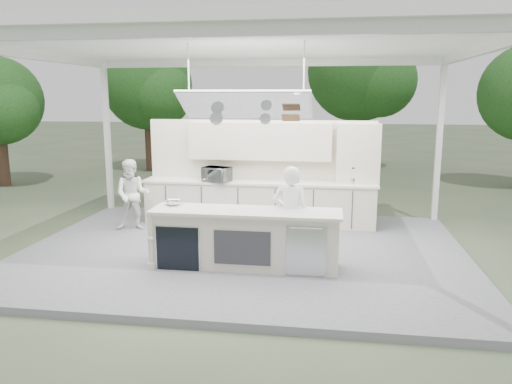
% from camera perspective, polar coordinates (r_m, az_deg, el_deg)
% --- Properties ---
extents(ground, '(90.00, 90.00, 0.00)m').
position_cam_1_polar(ground, '(9.25, -1.42, -7.25)').
color(ground, '#4F5A3E').
rests_on(ground, ground).
extents(stage_deck, '(8.00, 6.00, 0.12)m').
position_cam_1_polar(stage_deck, '(9.23, -1.42, -6.90)').
color(stage_deck, slate).
rests_on(stage_deck, ground).
extents(tent, '(8.20, 6.20, 3.86)m').
position_cam_1_polar(tent, '(8.82, -1.53, 16.29)').
color(tent, white).
rests_on(tent, ground).
extents(demo_island, '(3.10, 0.79, 0.95)m').
position_cam_1_polar(demo_island, '(8.19, -1.32, -5.32)').
color(demo_island, beige).
rests_on(demo_island, stage_deck).
extents(back_counter, '(5.08, 0.72, 0.95)m').
position_cam_1_polar(back_counter, '(10.91, 0.31, -1.18)').
color(back_counter, beige).
rests_on(back_counter, stage_deck).
extents(back_wall_unit, '(5.05, 0.48, 2.25)m').
position_cam_1_polar(back_wall_unit, '(10.90, 2.80, 4.01)').
color(back_wall_unit, beige).
rests_on(back_wall_unit, stage_deck).
extents(tree_cluster, '(19.55, 9.40, 5.85)m').
position_cam_1_polar(tree_cluster, '(18.51, 3.44, 12.16)').
color(tree_cluster, '#4B3525').
rests_on(tree_cluster, ground).
extents(head_chef, '(0.61, 0.41, 1.65)m').
position_cam_1_polar(head_chef, '(8.30, 3.97, -2.63)').
color(head_chef, white).
rests_on(head_chef, stage_deck).
extents(sous_chef, '(0.82, 0.70, 1.48)m').
position_cam_1_polar(sous_chef, '(10.70, -13.94, -0.30)').
color(sous_chef, white).
rests_on(sous_chef, stage_deck).
extents(toaster_oven, '(0.67, 0.55, 0.32)m').
position_cam_1_polar(toaster_oven, '(10.76, -4.52, 2.03)').
color(toaster_oven, '#B8BCC0').
rests_on(toaster_oven, back_counter).
extents(bowl_large, '(0.29, 0.29, 0.07)m').
position_cam_1_polar(bowl_large, '(8.62, -9.44, -1.17)').
color(bowl_large, silver).
rests_on(bowl_large, demo_island).
extents(bowl_small, '(0.28, 0.28, 0.07)m').
position_cam_1_polar(bowl_small, '(8.52, -9.42, -1.28)').
color(bowl_small, '#B8BBC0').
rests_on(bowl_small, demo_island).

